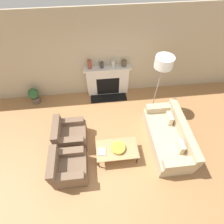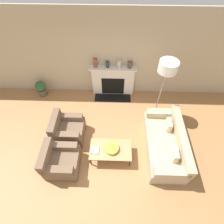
{
  "view_description": "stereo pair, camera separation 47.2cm",
  "coord_description": "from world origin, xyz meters",
  "px_view_note": "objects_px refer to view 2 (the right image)",
  "views": [
    {
      "loc": [
        -0.21,
        -1.98,
        4.58
      ],
      "look_at": [
        0.15,
        1.35,
        0.45
      ],
      "focal_mm": 28.0,
      "sensor_mm": 36.0,
      "label": 1
    },
    {
      "loc": [
        0.26,
        -2.0,
        4.58
      ],
      "look_at": [
        0.15,
        1.35,
        0.45
      ],
      "focal_mm": 28.0,
      "sensor_mm": 36.0,
      "label": 2
    }
  ],
  "objects_px": {
    "armchair_near": "(60,161)",
    "mantel_vase_center_right": "(119,64)",
    "mantel_vase_left": "(95,63)",
    "armchair_far": "(67,130)",
    "bowl": "(112,148)",
    "book": "(95,150)",
    "floor_lamp": "(167,69)",
    "couch": "(166,144)",
    "coffee_table": "(111,149)",
    "mantel_vase_center_left": "(108,64)",
    "potted_plant": "(41,88)",
    "fireplace": "(113,81)",
    "mantel_vase_right": "(130,65)"
  },
  "relations": [
    {
      "from": "armchair_far",
      "to": "bowl",
      "type": "height_order",
      "value": "armchair_far"
    },
    {
      "from": "book",
      "to": "mantel_vase_center_right",
      "type": "height_order",
      "value": "mantel_vase_center_right"
    },
    {
      "from": "fireplace",
      "to": "coffee_table",
      "type": "height_order",
      "value": "fireplace"
    },
    {
      "from": "armchair_near",
      "to": "mantel_vase_left",
      "type": "bearing_deg",
      "value": -14.04
    },
    {
      "from": "coffee_table",
      "to": "mantel_vase_center_right",
      "type": "height_order",
      "value": "mantel_vase_center_right"
    },
    {
      "from": "coffee_table",
      "to": "mantel_vase_right",
      "type": "height_order",
      "value": "mantel_vase_right"
    },
    {
      "from": "armchair_near",
      "to": "book",
      "type": "relative_size",
      "value": 3.52
    },
    {
      "from": "couch",
      "to": "armchair_far",
      "type": "height_order",
      "value": "armchair_far"
    },
    {
      "from": "mantel_vase_left",
      "to": "mantel_vase_right",
      "type": "xyz_separation_m",
      "value": [
        1.1,
        0.0,
        -0.05
      ]
    },
    {
      "from": "couch",
      "to": "coffee_table",
      "type": "distance_m",
      "value": 1.53
    },
    {
      "from": "couch",
      "to": "floor_lamp",
      "type": "relative_size",
      "value": 1.0
    },
    {
      "from": "fireplace",
      "to": "floor_lamp",
      "type": "distance_m",
      "value": 2.07
    },
    {
      "from": "mantel_vase_left",
      "to": "mantel_vase_center_left",
      "type": "distance_m",
      "value": 0.38
    },
    {
      "from": "armchair_near",
      "to": "coffee_table",
      "type": "distance_m",
      "value": 1.32
    },
    {
      "from": "armchair_far",
      "to": "mantel_vase_center_left",
      "type": "relative_size",
      "value": 4.25
    },
    {
      "from": "fireplace",
      "to": "coffee_table",
      "type": "xyz_separation_m",
      "value": [
        0.01,
        -2.5,
        -0.19
      ]
    },
    {
      "from": "couch",
      "to": "bowl",
      "type": "relative_size",
      "value": 5.41
    },
    {
      "from": "mantel_vase_center_left",
      "to": "floor_lamp",
      "type": "bearing_deg",
      "value": -28.74
    },
    {
      "from": "couch",
      "to": "mantel_vase_center_right",
      "type": "relative_size",
      "value": 8.36
    },
    {
      "from": "floor_lamp",
      "to": "armchair_far",
      "type": "bearing_deg",
      "value": -159.32
    },
    {
      "from": "armchair_far",
      "to": "bowl",
      "type": "bearing_deg",
      "value": -115.02
    },
    {
      "from": "book",
      "to": "mantel_vase_left",
      "type": "bearing_deg",
      "value": 99.44
    },
    {
      "from": "fireplace",
      "to": "coffee_table",
      "type": "bearing_deg",
      "value": -89.84
    },
    {
      "from": "mantel_vase_center_right",
      "to": "mantel_vase_center_left",
      "type": "bearing_deg",
      "value": 180.0
    },
    {
      "from": "floor_lamp",
      "to": "mantel_vase_center_right",
      "type": "xyz_separation_m",
      "value": [
        -1.25,
        0.89,
        -0.5
      ]
    },
    {
      "from": "armchair_near",
      "to": "potted_plant",
      "type": "height_order",
      "value": "armchair_near"
    },
    {
      "from": "couch",
      "to": "book",
      "type": "relative_size",
      "value": 8.27
    },
    {
      "from": "coffee_table",
      "to": "mantel_vase_right",
      "type": "distance_m",
      "value": 2.72
    },
    {
      "from": "mantel_vase_left",
      "to": "armchair_near",
      "type": "bearing_deg",
      "value": -104.04
    },
    {
      "from": "mantel_vase_left",
      "to": "mantel_vase_center_right",
      "type": "height_order",
      "value": "mantel_vase_left"
    },
    {
      "from": "armchair_near",
      "to": "mantel_vase_center_right",
      "type": "height_order",
      "value": "mantel_vase_center_right"
    },
    {
      "from": "mantel_vase_center_left",
      "to": "potted_plant",
      "type": "distance_m",
      "value": 2.55
    },
    {
      "from": "armchair_near",
      "to": "potted_plant",
      "type": "xyz_separation_m",
      "value": [
        -1.28,
        2.68,
        0.0
      ]
    },
    {
      "from": "coffee_table",
      "to": "bowl",
      "type": "bearing_deg",
      "value": -6.12
    },
    {
      "from": "mantel_vase_right",
      "to": "coffee_table",
      "type": "bearing_deg",
      "value": -102.01
    },
    {
      "from": "bowl",
      "to": "couch",
      "type": "bearing_deg",
      "value": 9.53
    },
    {
      "from": "coffee_table",
      "to": "potted_plant",
      "type": "xyz_separation_m",
      "value": [
        -2.55,
        2.33,
        -0.04
      ]
    },
    {
      "from": "couch",
      "to": "floor_lamp",
      "type": "height_order",
      "value": "floor_lamp"
    },
    {
      "from": "armchair_far",
      "to": "book",
      "type": "xyz_separation_m",
      "value": [
        0.87,
        -0.65,
        0.09
      ]
    },
    {
      "from": "couch",
      "to": "armchair_far",
      "type": "relative_size",
      "value": 2.35
    },
    {
      "from": "armchair_far",
      "to": "bowl",
      "type": "xyz_separation_m",
      "value": [
        1.31,
        -0.61,
        0.13
      ]
    },
    {
      "from": "coffee_table",
      "to": "floor_lamp",
      "type": "height_order",
      "value": "floor_lamp"
    },
    {
      "from": "mantel_vase_center_left",
      "to": "potted_plant",
      "type": "relative_size",
      "value": 0.34
    },
    {
      "from": "mantel_vase_left",
      "to": "mantel_vase_center_left",
      "type": "xyz_separation_m",
      "value": [
        0.38,
        0.0,
        -0.05
      ]
    },
    {
      "from": "mantel_vase_left",
      "to": "book",
      "type": "bearing_deg",
      "value": -86.49
    },
    {
      "from": "mantel_vase_center_right",
      "to": "couch",
      "type": "bearing_deg",
      "value": -59.76
    },
    {
      "from": "floor_lamp",
      "to": "couch",
      "type": "bearing_deg",
      "value": -87.0
    },
    {
      "from": "mantel_vase_center_right",
      "to": "armchair_far",
      "type": "bearing_deg",
      "value": -127.4
    },
    {
      "from": "fireplace",
      "to": "armchair_far",
      "type": "height_order",
      "value": "fireplace"
    },
    {
      "from": "fireplace",
      "to": "mantel_vase_left",
      "type": "distance_m",
      "value": 0.92
    }
  ]
}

